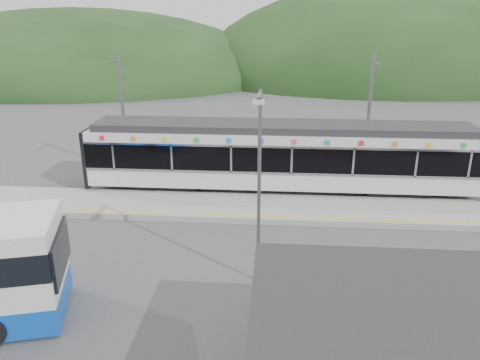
{
  "coord_description": "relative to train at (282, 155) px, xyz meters",
  "views": [
    {
      "loc": [
        1.86,
        -17.62,
        9.04
      ],
      "look_at": [
        0.4,
        1.0,
        2.39
      ],
      "focal_mm": 35.0,
      "sensor_mm": 36.0,
      "label": 1
    }
  ],
  "objects": [
    {
      "name": "catenary_mast_east",
      "position": [
        4.8,
        2.56,
        1.58
      ],
      "size": [
        0.18,
        1.8,
        7.0
      ],
      "color": "slate",
      "rests_on": "ground"
    },
    {
      "name": "platform",
      "position": [
        -2.2,
        -2.7,
        -1.91
      ],
      "size": [
        26.0,
        3.2,
        0.3
      ],
      "primitive_type": "cube",
      "color": "#9E9E99",
      "rests_on": "ground"
    },
    {
      "name": "ground",
      "position": [
        -2.2,
        -6.0,
        -2.06
      ],
      "size": [
        120.0,
        120.0,
        0.0
      ],
      "primitive_type": "plane",
      "color": "#4C4C4F",
      "rests_on": "ground"
    },
    {
      "name": "lamp_post",
      "position": [
        -0.85,
        -9.13,
        1.99
      ],
      "size": [
        0.35,
        1.17,
        6.82
      ],
      "rotation": [
        0.0,
        0.0,
        -0.01
      ],
      "color": "slate",
      "rests_on": "ground"
    },
    {
      "name": "catenary_mast_west",
      "position": [
        -9.2,
        2.56,
        1.58
      ],
      "size": [
        0.18,
        1.8,
        7.0
      ],
      "color": "slate",
      "rests_on": "ground"
    },
    {
      "name": "train",
      "position": [
        0.0,
        0.0,
        0.0
      ],
      "size": [
        20.44,
        3.01,
        3.74
      ],
      "color": "black",
      "rests_on": "ground"
    },
    {
      "name": "yellow_line",
      "position": [
        -2.2,
        -4.0,
        -1.76
      ],
      "size": [
        26.0,
        0.1,
        0.01
      ],
      "primitive_type": "cube",
      "color": "yellow",
      "rests_on": "platform"
    },
    {
      "name": "hills",
      "position": [
        3.99,
        -0.71,
        -2.06
      ],
      "size": [
        146.0,
        149.0,
        26.0
      ],
      "color": "#1E3D19",
      "rests_on": "ground"
    }
  ]
}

